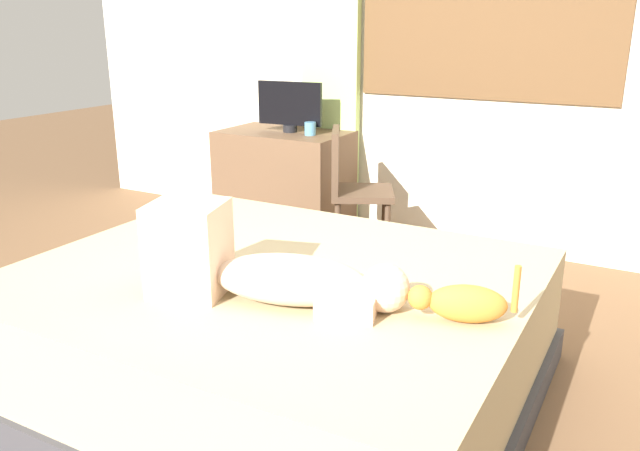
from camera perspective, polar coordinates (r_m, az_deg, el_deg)
The scene contains 10 objects.
ground_plane at distance 2.68m, azimuth -4.50°, elevation -16.22°, with size 16.00×16.00×0.00m, color brown.
back_wall_with_window at distance 4.43m, azimuth 13.19°, elevation 16.77°, with size 6.40×0.14×2.90m.
bed at distance 2.71m, azimuth -3.95°, elevation -9.31°, with size 2.04×1.71×0.53m.
person_lying at distance 2.30m, azimuth -5.05°, elevation -3.88°, with size 0.94×0.47×0.34m.
cat at distance 2.19m, azimuth 12.45°, elevation -6.69°, with size 0.35×0.19×0.21m.
desk at distance 4.69m, azimuth -3.14°, elevation 3.86°, with size 0.90×0.56×0.74m.
tv_monitor at distance 4.56m, azimuth -2.69°, elevation 10.53°, with size 0.48×0.10×0.35m.
cup at distance 4.45m, azimuth -0.87°, elevation 8.58°, with size 0.08×0.08×0.09m, color teal.
chair_by_desk at distance 4.03m, azimuth 2.78°, elevation 3.57°, with size 0.51×0.51×0.86m.
curtain_left at distance 4.69m, azimuth 0.96°, elevation 15.53°, with size 0.44×0.06×2.62m, color #ADCC75.
Camera 1 is at (1.24, -1.84, 1.49)m, focal length 36.11 mm.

